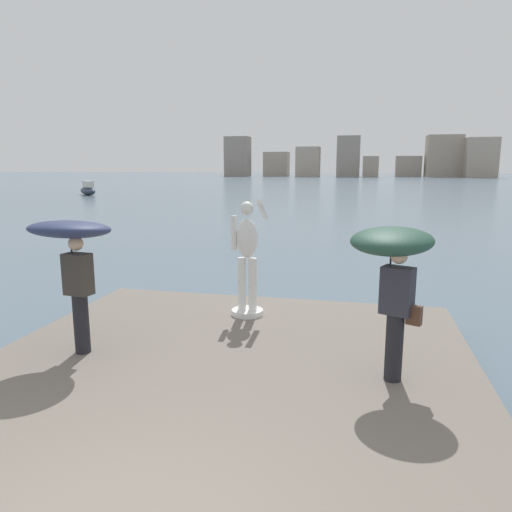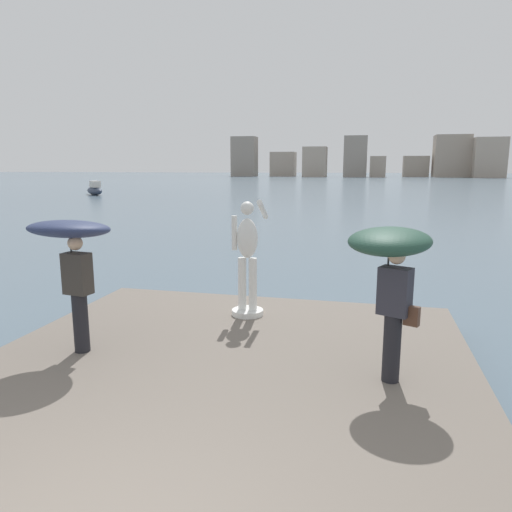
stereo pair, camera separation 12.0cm
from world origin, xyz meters
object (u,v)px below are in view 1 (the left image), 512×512
statue_white_figure (247,261)px  onlooker_left (72,245)px  onlooker_right (393,259)px  boat_near (88,190)px

statue_white_figure → onlooker_left: (-2.03, -2.23, 0.58)m
onlooker_left → onlooker_right: 4.42m
onlooker_right → statue_white_figure: bearing=137.5°
onlooker_left → boat_near: 48.33m
statue_white_figure → boat_near: statue_white_figure is taller
statue_white_figure → onlooker_left: bearing=-132.3°
onlooker_left → onlooker_right: size_ratio=1.00×
onlooker_left → statue_white_figure: bearing=47.7°
onlooker_left → onlooker_right: onlooker_left is taller
onlooker_left → onlooker_right: bearing=0.6°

